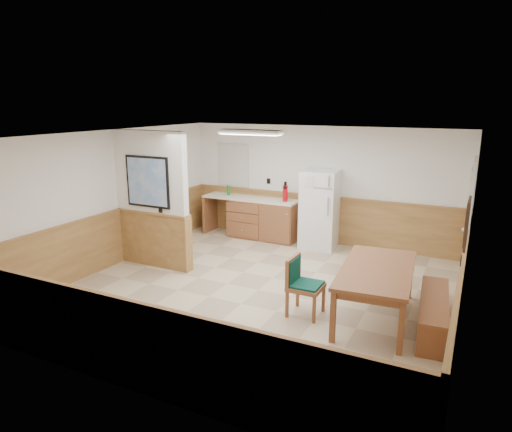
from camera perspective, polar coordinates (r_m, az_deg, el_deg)
The scene contains 20 objects.
ground at distance 7.54m, azimuth 0.29°, elevation -9.22°, with size 6.00×6.00×0.00m, color beige.
ceiling at distance 6.94m, azimuth 0.31°, elevation 10.09°, with size 6.00×6.00×0.02m, color silver.
back_wall at distance 9.87m, azimuth 7.97°, elevation 3.84°, with size 6.00×0.02×2.50m, color white.
right_wall at distance 6.46m, azimuth 24.99°, elevation -2.84°, with size 0.02×6.00×2.50m, color white.
left_wall at distance 8.84m, azimuth -17.47°, elevation 2.12°, with size 0.02×6.00×2.50m, color white.
wainscot_back at distance 10.01m, azimuth 7.79°, elevation -0.41°, with size 6.00×0.04×1.00m, color #B58748.
wainscot_right at distance 6.71m, azimuth 24.15°, elevation -8.97°, with size 0.04×6.00×1.00m, color #B58748.
wainscot_left at distance 9.00m, azimuth -17.03°, elevation -2.56°, with size 0.04×6.00×1.00m, color #B58748.
partition_wall at distance 8.50m, azimuth -12.89°, elevation 1.84°, with size 1.50×0.20×2.50m.
kitchen_counter at distance 10.18m, azimuth 0.79°, elevation -0.25°, with size 2.20×0.61×1.00m.
exterior_door at distance 8.35m, azimuth 25.05°, elevation -0.64°, with size 0.07×1.02×2.15m.
kitchen_window at distance 10.63m, azimuth -2.87°, elevation 6.33°, with size 0.80×0.04×1.00m.
wall_painting at distance 6.10m, azimuth 24.87°, elevation -0.86°, with size 0.04×0.50×0.60m.
fluorescent_fixture at distance 8.46m, azimuth -0.72°, elevation 10.45°, with size 1.20×0.30×0.09m.
refrigerator at distance 9.57m, azimuth 7.96°, elevation 0.84°, with size 0.76×0.74×1.63m.
dining_table at distance 6.60m, azimuth 14.87°, elevation -7.03°, with size 1.10×1.97×0.75m.
dining_bench at distance 6.63m, azimuth 21.35°, elevation -10.41°, with size 0.49×1.67×0.45m.
dining_chair at distance 6.61m, azimuth 5.53°, elevation -8.10°, with size 0.65×0.47×0.85m.
fire_extinguisher at distance 9.80m, azimuth 3.68°, elevation 2.91°, with size 0.13×0.13×0.43m.
soap_bottle at distance 10.50m, azimuth -3.47°, elevation 3.24°, with size 0.07×0.07×0.22m, color #178325.
Camera 1 is at (3.03, -6.23, 2.99)m, focal length 32.00 mm.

